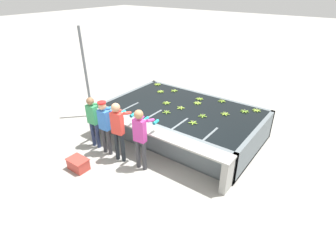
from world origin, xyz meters
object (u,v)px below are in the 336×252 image
object	(u,v)px
banana_bunch_floating_7	(202,116)
banana_bunch_floating_9	(157,84)
banana_bunch_floating_1	(197,103)
banana_bunch_floating_3	(199,99)
banana_bunch_floating_13	(222,101)
knife_0	(97,110)
worker_0	(94,118)
banana_bunch_floating_0	(181,108)
support_post_left	(86,74)
banana_bunch_floating_11	(167,112)
crate	(78,164)
banana_bunch_floating_6	(160,92)
banana_bunch_floating_5	(245,111)
banana_bunch_floating_12	(256,110)
worker_2	(118,127)
banana_bunch_floating_8	(174,91)
worker_3	(141,134)
banana_bunch_floating_2	(193,123)
worker_1	(105,123)
banana_bunch_floating_10	(225,114)
banana_bunch_floating_4	(166,103)

from	to	relation	value
banana_bunch_floating_7	banana_bunch_floating_9	size ratio (longest dim) A/B	0.98
banana_bunch_floating_1	banana_bunch_floating_3	distance (m)	0.37
banana_bunch_floating_13	knife_0	distance (m)	4.06
worker_0	banana_bunch_floating_0	world-z (taller)	worker_0
banana_bunch_floating_13	support_post_left	size ratio (longest dim) A/B	0.09
banana_bunch_floating_11	crate	distance (m)	2.93
banana_bunch_floating_1	banana_bunch_floating_6	size ratio (longest dim) A/B	1.00
banana_bunch_floating_5	banana_bunch_floating_6	bearing A→B (deg)	-176.12
banana_bunch_floating_1	support_post_left	world-z (taller)	support_post_left
banana_bunch_floating_12	worker_2	bearing A→B (deg)	-126.81
banana_bunch_floating_8	banana_bunch_floating_5	bearing A→B (deg)	-3.03
banana_bunch_floating_11	banana_bunch_floating_8	bearing A→B (deg)	117.47
banana_bunch_floating_9	knife_0	size ratio (longest dim) A/B	0.80
banana_bunch_floating_6	banana_bunch_floating_9	size ratio (longest dim) A/B	1.00
banana_bunch_floating_3	crate	bearing A→B (deg)	-106.99
worker_3	banana_bunch_floating_13	distance (m)	3.41
banana_bunch_floating_6	banana_bunch_floating_11	world-z (taller)	same
support_post_left	banana_bunch_floating_7	bearing A→B (deg)	10.02
banana_bunch_floating_0	banana_bunch_floating_7	size ratio (longest dim) A/B	1.00
worker_0	banana_bunch_floating_5	size ratio (longest dim) A/B	5.73
banana_bunch_floating_2	worker_1	bearing A→B (deg)	-141.54
worker_1	banana_bunch_floating_10	bearing A→B (deg)	46.84
worker_0	banana_bunch_floating_10	bearing A→B (deg)	40.41
banana_bunch_floating_4	banana_bunch_floating_10	xyz separation A→B (m)	(1.90, 0.39, 0.00)
banana_bunch_floating_3	banana_bunch_floating_6	size ratio (longest dim) A/B	1.00
banana_bunch_floating_7	banana_bunch_floating_10	bearing A→B (deg)	47.29
banana_bunch_floating_4	support_post_left	world-z (taller)	support_post_left
banana_bunch_floating_1	banana_bunch_floating_8	bearing A→B (deg)	159.99
worker_1	worker_2	bearing A→B (deg)	-2.61
banana_bunch_floating_11	banana_bunch_floating_6	bearing A→B (deg)	133.65
banana_bunch_floating_7	banana_bunch_floating_11	size ratio (longest dim) A/B	0.99
banana_bunch_floating_13	worker_0	bearing A→B (deg)	-126.32
banana_bunch_floating_7	banana_bunch_floating_5	bearing A→B (deg)	49.37
banana_bunch_floating_3	banana_bunch_floating_6	xyz separation A→B (m)	(-1.48, -0.24, 0.00)
banana_bunch_floating_5	knife_0	xyz separation A→B (m)	(-3.74, -2.60, -0.01)
crate	support_post_left	size ratio (longest dim) A/B	0.17
worker_3	banana_bunch_floating_9	size ratio (longest dim) A/B	6.19
banana_bunch_floating_7	support_post_left	distance (m)	4.36
worker_1	banana_bunch_floating_6	xyz separation A→B (m)	(-0.27, 2.87, -0.05)
banana_bunch_floating_2	banana_bunch_floating_4	bearing A→B (deg)	154.96
banana_bunch_floating_0	banana_bunch_floating_5	world-z (taller)	same
worker_0	banana_bunch_floating_4	size ratio (longest dim) A/B	5.70
banana_bunch_floating_5	crate	distance (m)	5.07
worker_0	knife_0	size ratio (longest dim) A/B	4.57
banana_bunch_floating_11	knife_0	bearing A→B (deg)	-148.17
banana_bunch_floating_5	banana_bunch_floating_7	distance (m)	1.37
banana_bunch_floating_0	banana_bunch_floating_2	world-z (taller)	same
banana_bunch_floating_6	crate	size ratio (longest dim) A/B	0.51
banana_bunch_floating_4	support_post_left	xyz separation A→B (m)	(-2.82, -0.88, 0.66)
banana_bunch_floating_0	banana_bunch_floating_13	size ratio (longest dim) A/B	0.99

